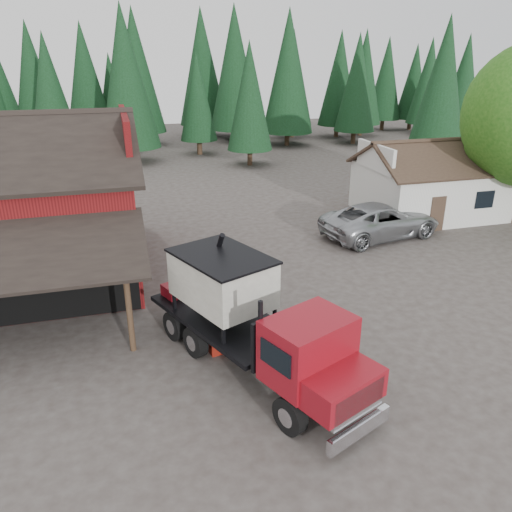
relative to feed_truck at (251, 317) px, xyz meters
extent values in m
plane|color=#3F3732|center=(1.99, -0.02, -1.86)|extent=(120.00, 120.00, 0.00)
cube|color=maroon|center=(-3.01, 9.98, 4.14)|extent=(0.25, 7.00, 2.00)
cylinder|color=#382619|center=(-3.61, 2.08, -0.46)|extent=(0.20, 0.20, 2.80)
cube|color=silver|center=(14.99, 12.98, -0.36)|extent=(8.00, 6.00, 3.00)
cube|color=#38281E|center=(14.99, 11.48, 1.89)|extent=(8.60, 3.42, 1.80)
cube|color=#38281E|center=(14.99, 14.48, 1.89)|extent=(8.60, 3.42, 1.80)
cube|color=silver|center=(10.99, 12.98, 1.89)|extent=(0.20, 4.20, 1.50)
cube|color=silver|center=(18.99, 12.98, 1.89)|extent=(0.20, 4.20, 1.50)
cube|color=#38281E|center=(13.49, 9.96, -0.86)|extent=(0.90, 0.06, 2.00)
cube|color=black|center=(16.49, 9.96, -0.26)|extent=(1.20, 0.06, 1.00)
sphere|color=#1D5513|center=(17.79, 10.78, 3.14)|extent=(4.40, 4.40, 4.40)
cylinder|color=#382619|center=(7.99, 29.98, -1.06)|extent=(0.44, 0.44, 1.60)
cone|color=black|center=(7.99, 29.98, 4.04)|extent=(3.96, 3.96, 9.00)
cylinder|color=#382619|center=(23.99, 25.98, -1.06)|extent=(0.44, 0.44, 1.60)
cone|color=black|center=(23.99, 25.98, 5.04)|extent=(4.84, 4.84, 11.00)
cylinder|color=#382619|center=(-2.01, 33.98, -1.06)|extent=(0.44, 0.44, 1.60)
cone|color=black|center=(-2.01, 33.98, 5.54)|extent=(5.28, 5.28, 12.00)
cylinder|color=black|center=(0.21, -3.08, -1.33)|extent=(0.73, 1.11, 1.06)
cylinder|color=black|center=(2.07, -2.29, -1.33)|extent=(0.73, 1.11, 1.06)
cylinder|color=black|center=(-1.61, 1.17, -1.33)|extent=(0.73, 1.11, 1.06)
cylinder|color=black|center=(0.25, 1.96, -1.33)|extent=(0.73, 1.11, 1.06)
cylinder|color=black|center=(-2.13, 2.41, -1.33)|extent=(0.73, 1.11, 1.06)
cylinder|color=black|center=(-0.27, 3.20, -1.33)|extent=(0.73, 1.11, 1.06)
cube|color=black|center=(-0.07, 0.15, -0.94)|extent=(4.22, 8.03, 0.39)
cube|color=silver|center=(1.72, -4.06, -1.33)|extent=(2.10, 1.03, 0.43)
cube|color=silver|center=(1.69, -3.97, -0.56)|extent=(1.72, 0.81, 0.87)
cube|color=maroon|center=(1.46, -3.44, -0.41)|extent=(2.48, 2.00, 0.82)
cube|color=maroon|center=(0.97, -2.29, 0.12)|extent=(2.77, 2.41, 1.78)
cube|color=black|center=(1.27, -2.99, 0.41)|extent=(1.89, 0.86, 0.87)
cylinder|color=black|center=(-0.26, -1.87, 0.65)|extent=(0.18, 0.18, 1.73)
cube|color=black|center=(0.59, -1.40, 0.07)|extent=(2.21, 1.03, 1.54)
cube|color=black|center=(-0.60, 1.39, -0.68)|extent=(4.45, 6.10, 0.15)
cube|color=beige|center=(-0.60, 1.39, 0.74)|extent=(3.28, 3.79, 1.54)
cone|color=beige|center=(-0.60, 1.39, -0.22)|extent=(2.78, 2.78, 0.67)
cube|color=black|center=(-0.60, 1.39, 1.53)|extent=(3.41, 3.92, 0.08)
cylinder|color=black|center=(-0.60, 2.86, 0.65)|extent=(0.47, 2.13, 2.94)
cube|color=maroon|center=(-2.04, 3.29, -0.41)|extent=(0.83, 0.94, 0.43)
cylinder|color=silver|center=(1.74, -1.28, -1.04)|extent=(0.87, 1.10, 0.54)
imported|color=#A2A5AA|center=(9.99, 9.98, -0.93)|extent=(7.14, 4.25, 1.86)
cube|color=maroon|center=(-0.85, 1.50, -1.56)|extent=(0.86, 1.20, 0.60)
camera|label=1|loc=(-3.50, -13.00, 7.53)|focal=35.00mm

